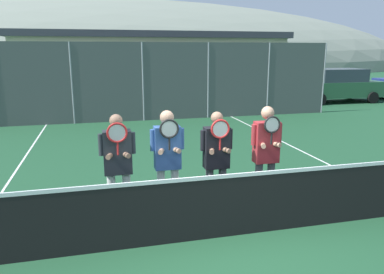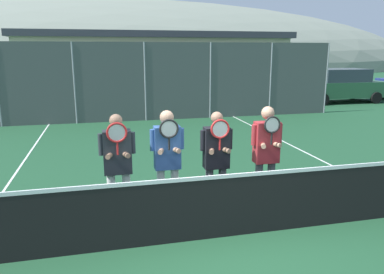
{
  "view_description": "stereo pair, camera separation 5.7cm",
  "coord_description": "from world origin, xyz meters",
  "px_view_note": "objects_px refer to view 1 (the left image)",
  "views": [
    {
      "loc": [
        -1.71,
        -4.85,
        2.73
      ],
      "look_at": [
        -0.26,
        0.96,
        1.33
      ],
      "focal_mm": 35.0,
      "sensor_mm": 36.0,
      "label": 1
    },
    {
      "loc": [
        -1.66,
        -4.86,
        2.73
      ],
      "look_at": [
        -0.26,
        0.96,
        1.33
      ],
      "focal_mm": 35.0,
      "sensor_mm": 36.0,
      "label": 2
    }
  ],
  "objects_px": {
    "player_center_left": "(168,156)",
    "player_center_right": "(216,157)",
    "car_far_left": "(44,93)",
    "car_left_of_center": "(155,89)",
    "player_leftmost": "(118,162)",
    "player_rightmost": "(266,151)",
    "car_right_of_center": "(337,85)",
    "car_center": "(252,88)"
  },
  "relations": [
    {
      "from": "player_leftmost",
      "to": "player_rightmost",
      "type": "bearing_deg",
      "value": -1.29
    },
    {
      "from": "player_leftmost",
      "to": "player_rightmost",
      "type": "height_order",
      "value": "player_rightmost"
    },
    {
      "from": "player_rightmost",
      "to": "car_center",
      "type": "height_order",
      "value": "player_rightmost"
    },
    {
      "from": "player_leftmost",
      "to": "car_left_of_center",
      "type": "xyz_separation_m",
      "value": [
        2.37,
        12.02,
        -0.11
      ]
    },
    {
      "from": "player_center_right",
      "to": "player_rightmost",
      "type": "relative_size",
      "value": 0.97
    },
    {
      "from": "player_center_right",
      "to": "car_center",
      "type": "relative_size",
      "value": 0.44
    },
    {
      "from": "player_rightmost",
      "to": "car_right_of_center",
      "type": "distance_m",
      "value": 15.43
    },
    {
      "from": "car_left_of_center",
      "to": "car_right_of_center",
      "type": "xyz_separation_m",
      "value": [
        9.78,
        -0.09,
        -0.04
      ]
    },
    {
      "from": "car_far_left",
      "to": "car_left_of_center",
      "type": "xyz_separation_m",
      "value": [
        4.92,
        0.19,
        0.06
      ]
    },
    {
      "from": "player_center_left",
      "to": "car_far_left",
      "type": "bearing_deg",
      "value": 105.76
    },
    {
      "from": "player_leftmost",
      "to": "car_far_left",
      "type": "relative_size",
      "value": 0.43
    },
    {
      "from": "car_far_left",
      "to": "player_center_left",
      "type": "bearing_deg",
      "value": -74.24
    },
    {
      "from": "car_far_left",
      "to": "car_center",
      "type": "height_order",
      "value": "car_far_left"
    },
    {
      "from": "player_center_left",
      "to": "car_far_left",
      "type": "distance_m",
      "value": 12.28
    },
    {
      "from": "player_leftmost",
      "to": "player_center_left",
      "type": "height_order",
      "value": "player_center_left"
    },
    {
      "from": "player_rightmost",
      "to": "car_far_left",
      "type": "bearing_deg",
      "value": 112.82
    },
    {
      "from": "car_right_of_center",
      "to": "car_center",
      "type": "bearing_deg",
      "value": -179.81
    },
    {
      "from": "player_center_right",
      "to": "car_left_of_center",
      "type": "xyz_separation_m",
      "value": [
        0.8,
        12.1,
        -0.09
      ]
    },
    {
      "from": "car_right_of_center",
      "to": "player_center_left",
      "type": "bearing_deg",
      "value": -133.68
    },
    {
      "from": "car_far_left",
      "to": "car_center",
      "type": "distance_m",
      "value": 9.81
    },
    {
      "from": "player_leftmost",
      "to": "player_center_right",
      "type": "distance_m",
      "value": 1.57
    },
    {
      "from": "player_center_right",
      "to": "player_leftmost",
      "type": "bearing_deg",
      "value": 177.28
    },
    {
      "from": "player_center_left",
      "to": "player_rightmost",
      "type": "relative_size",
      "value": 0.99
    },
    {
      "from": "player_rightmost",
      "to": "car_far_left",
      "type": "relative_size",
      "value": 0.44
    },
    {
      "from": "car_far_left",
      "to": "player_leftmost",
      "type": "bearing_deg",
      "value": -77.83
    },
    {
      "from": "car_left_of_center",
      "to": "car_center",
      "type": "height_order",
      "value": "car_left_of_center"
    },
    {
      "from": "player_center_right",
      "to": "car_right_of_center",
      "type": "xyz_separation_m",
      "value": [
        10.59,
        12.01,
        -0.13
      ]
    },
    {
      "from": "player_center_right",
      "to": "player_rightmost",
      "type": "height_order",
      "value": "player_rightmost"
    },
    {
      "from": "car_far_left",
      "to": "car_right_of_center",
      "type": "bearing_deg",
      "value": 0.37
    },
    {
      "from": "player_center_left",
      "to": "car_center",
      "type": "bearing_deg",
      "value": 61.42
    },
    {
      "from": "car_far_left",
      "to": "car_center",
      "type": "bearing_deg",
      "value": 0.47
    },
    {
      "from": "player_leftmost",
      "to": "player_rightmost",
      "type": "xyz_separation_m",
      "value": [
        2.45,
        -0.06,
        0.03
      ]
    },
    {
      "from": "player_rightmost",
      "to": "player_center_left",
      "type": "bearing_deg",
      "value": 177.27
    },
    {
      "from": "car_left_of_center",
      "to": "car_center",
      "type": "xyz_separation_m",
      "value": [
        4.89,
        -0.11,
        -0.07
      ]
    },
    {
      "from": "player_leftmost",
      "to": "car_right_of_center",
      "type": "xyz_separation_m",
      "value": [
        12.16,
        11.93,
        -0.15
      ]
    },
    {
      "from": "car_right_of_center",
      "to": "car_left_of_center",
      "type": "bearing_deg",
      "value": 179.47
    },
    {
      "from": "player_center_right",
      "to": "player_rightmost",
      "type": "distance_m",
      "value": 0.88
    },
    {
      "from": "player_leftmost",
      "to": "car_far_left",
      "type": "bearing_deg",
      "value": 102.17
    },
    {
      "from": "player_center_right",
      "to": "car_far_left",
      "type": "distance_m",
      "value": 12.61
    },
    {
      "from": "player_center_left",
      "to": "player_center_right",
      "type": "distance_m",
      "value": 0.79
    },
    {
      "from": "car_right_of_center",
      "to": "player_center_right",
      "type": "bearing_deg",
      "value": -131.4
    },
    {
      "from": "player_center_right",
      "to": "car_left_of_center",
      "type": "distance_m",
      "value": 12.13
    }
  ]
}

